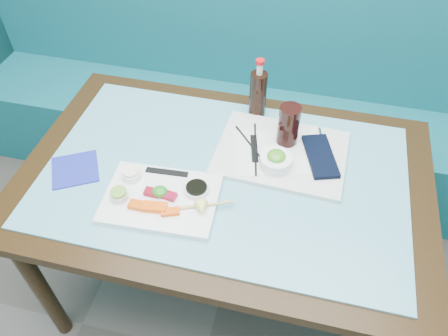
% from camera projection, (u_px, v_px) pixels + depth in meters
% --- Properties ---
extents(booth_bench, '(3.00, 0.56, 1.17)m').
position_uv_depth(booth_bench, '(261.00, 109.00, 2.32)').
color(booth_bench, '#105D68').
rests_on(booth_bench, ground).
extents(dining_table, '(1.40, 0.90, 0.75)m').
position_uv_depth(dining_table, '(224.00, 190.00, 1.55)').
color(dining_table, black).
rests_on(dining_table, ground).
extents(glass_top, '(1.22, 0.76, 0.01)m').
position_uv_depth(glass_top, '(224.00, 174.00, 1.49)').
color(glass_top, '#5CA6B9').
rests_on(glass_top, dining_table).
extents(sashimi_plate, '(0.38, 0.28, 0.02)m').
position_uv_depth(sashimi_plate, '(161.00, 199.00, 1.40)').
color(sashimi_plate, white).
rests_on(sashimi_plate, glass_top).
extents(salmon_left, '(0.07, 0.03, 0.02)m').
position_uv_depth(salmon_left, '(139.00, 206.00, 1.36)').
color(salmon_left, '#E15609').
rests_on(salmon_left, sashimi_plate).
extents(salmon_mid, '(0.08, 0.04, 0.02)m').
position_uv_depth(salmon_mid, '(155.00, 207.00, 1.35)').
color(salmon_mid, '#FF560A').
rests_on(salmon_mid, sashimi_plate).
extents(salmon_right, '(0.06, 0.05, 0.01)m').
position_uv_depth(salmon_right, '(170.00, 212.00, 1.34)').
color(salmon_right, '#FF540A').
rests_on(salmon_right, sashimi_plate).
extents(tuna_left, '(0.05, 0.03, 0.02)m').
position_uv_depth(tuna_left, '(152.00, 192.00, 1.39)').
color(tuna_left, maroon).
rests_on(tuna_left, sashimi_plate).
extents(tuna_right, '(0.05, 0.04, 0.02)m').
position_uv_depth(tuna_right, '(168.00, 196.00, 1.38)').
color(tuna_right, maroon).
rests_on(tuna_right, sashimi_plate).
extents(seaweed_garnish, '(0.06, 0.06, 0.03)m').
position_uv_depth(seaweed_garnish, '(160.00, 191.00, 1.39)').
color(seaweed_garnish, '#227F1D').
rests_on(seaweed_garnish, sashimi_plate).
extents(ramekin_wasabi, '(0.07, 0.07, 0.02)m').
position_uv_depth(ramekin_wasabi, '(119.00, 196.00, 1.38)').
color(ramekin_wasabi, silver).
rests_on(ramekin_wasabi, sashimi_plate).
extents(wasabi_fill, '(0.06, 0.06, 0.01)m').
position_uv_depth(wasabi_fill, '(118.00, 192.00, 1.37)').
color(wasabi_fill, '#6BA334').
rests_on(wasabi_fill, ramekin_wasabi).
extents(ramekin_ginger, '(0.07, 0.07, 0.03)m').
position_uv_depth(ramekin_ginger, '(131.00, 175.00, 1.44)').
color(ramekin_ginger, white).
rests_on(ramekin_ginger, sashimi_plate).
extents(ginger_fill, '(0.07, 0.07, 0.01)m').
position_uv_depth(ginger_fill, '(131.00, 172.00, 1.42)').
color(ginger_fill, white).
rests_on(ginger_fill, ramekin_ginger).
extents(soy_dish, '(0.08, 0.08, 0.02)m').
position_uv_depth(soy_dish, '(197.00, 190.00, 1.40)').
color(soy_dish, silver).
rests_on(soy_dish, sashimi_plate).
extents(soy_fill, '(0.09, 0.09, 0.01)m').
position_uv_depth(soy_fill, '(196.00, 187.00, 1.39)').
color(soy_fill, black).
rests_on(soy_fill, soy_dish).
extents(lemon_wedge, '(0.06, 0.05, 0.05)m').
position_uv_depth(lemon_wedge, '(202.00, 208.00, 1.33)').
color(lemon_wedge, '#F9FF78').
rests_on(lemon_wedge, sashimi_plate).
extents(chopstick_sleeve, '(0.15, 0.03, 0.00)m').
position_uv_depth(chopstick_sleeve, '(167.00, 172.00, 1.46)').
color(chopstick_sleeve, black).
rests_on(chopstick_sleeve, sashimi_plate).
extents(wooden_chopstick_a, '(0.20, 0.08, 0.01)m').
position_uv_depth(wooden_chopstick_a, '(192.00, 206.00, 1.36)').
color(wooden_chopstick_a, tan).
rests_on(wooden_chopstick_a, sashimi_plate).
extents(wooden_chopstick_b, '(0.23, 0.10, 0.01)m').
position_uv_depth(wooden_chopstick_b, '(196.00, 207.00, 1.36)').
color(wooden_chopstick_b, tan).
rests_on(wooden_chopstick_b, sashimi_plate).
extents(serving_tray, '(0.46, 0.36, 0.02)m').
position_uv_depth(serving_tray, '(281.00, 153.00, 1.54)').
color(serving_tray, silver).
rests_on(serving_tray, glass_top).
extents(paper_placemat, '(0.37, 0.31, 0.00)m').
position_uv_depth(paper_placemat, '(281.00, 151.00, 1.53)').
color(paper_placemat, white).
rests_on(paper_placemat, serving_tray).
extents(seaweed_bowl, '(0.12, 0.12, 0.04)m').
position_uv_depth(seaweed_bowl, '(276.00, 161.00, 1.47)').
color(seaweed_bowl, white).
rests_on(seaweed_bowl, serving_tray).
extents(seaweed_salad, '(0.08, 0.08, 0.03)m').
position_uv_depth(seaweed_salad, '(276.00, 156.00, 1.45)').
color(seaweed_salad, '#449221').
rests_on(seaweed_salad, seaweed_bowl).
extents(cola_glass, '(0.09, 0.09, 0.15)m').
position_uv_depth(cola_glass, '(289.00, 125.00, 1.51)').
color(cola_glass, black).
rests_on(cola_glass, serving_tray).
extents(navy_pouch, '(0.15, 0.22, 0.02)m').
position_uv_depth(navy_pouch, '(320.00, 156.00, 1.51)').
color(navy_pouch, black).
rests_on(navy_pouch, serving_tray).
extents(fork, '(0.03, 0.09, 0.01)m').
position_uv_depth(fork, '(321.00, 136.00, 1.58)').
color(fork, silver).
rests_on(fork, serving_tray).
extents(black_chopstick_a, '(0.17, 0.20, 0.01)m').
position_uv_depth(black_chopstick_a, '(253.00, 148.00, 1.54)').
color(black_chopstick_a, black).
rests_on(black_chopstick_a, serving_tray).
extents(black_chopstick_b, '(0.06, 0.26, 0.01)m').
position_uv_depth(black_chopstick_b, '(255.00, 148.00, 1.54)').
color(black_chopstick_b, black).
rests_on(black_chopstick_b, serving_tray).
extents(tray_sleeve, '(0.06, 0.14, 0.00)m').
position_uv_depth(tray_sleeve, '(254.00, 148.00, 1.54)').
color(tray_sleeve, black).
rests_on(tray_sleeve, serving_tray).
extents(cola_bottle_body, '(0.08, 0.08, 0.18)m').
position_uv_depth(cola_bottle_body, '(258.00, 94.00, 1.64)').
color(cola_bottle_body, black).
rests_on(cola_bottle_body, glass_top).
extents(cola_bottle_neck, '(0.03, 0.03, 0.04)m').
position_uv_depth(cola_bottle_neck, '(260.00, 69.00, 1.55)').
color(cola_bottle_neck, silver).
rests_on(cola_bottle_neck, cola_bottle_body).
extents(cola_bottle_cap, '(0.04, 0.04, 0.01)m').
position_uv_depth(cola_bottle_cap, '(260.00, 62.00, 1.53)').
color(cola_bottle_cap, red).
rests_on(cola_bottle_cap, cola_bottle_neck).
extents(blue_napkin, '(0.21, 0.21, 0.01)m').
position_uv_depth(blue_napkin, '(75.00, 169.00, 1.49)').
color(blue_napkin, '#1B2495').
rests_on(blue_napkin, glass_top).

